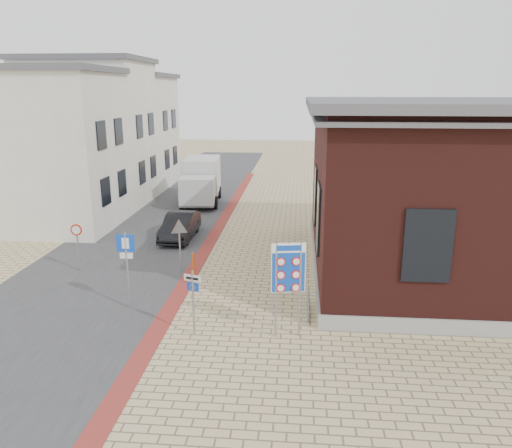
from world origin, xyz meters
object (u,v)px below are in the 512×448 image
(essen_sign, at_px, (193,294))
(bollard, at_px, (194,265))
(box_truck, at_px, (201,181))
(parking_sign, at_px, (126,257))
(sedan, at_px, (180,226))
(border_sign, at_px, (288,270))

(essen_sign, bearing_deg, bollard, 119.12)
(box_truck, relative_size, parking_sign, 2.08)
(parking_sign, bearing_deg, sedan, 88.73)
(sedan, bearing_deg, box_truck, 94.11)
(parking_sign, bearing_deg, bollard, 59.57)
(border_sign, bearing_deg, box_truck, 99.43)
(sedan, distance_m, box_truck, 8.09)
(sedan, distance_m, bollard, 5.53)
(box_truck, relative_size, bollard, 5.51)
(box_truck, xyz_separation_m, parking_sign, (0.71, -16.27, 0.38))
(box_truck, bearing_deg, essen_sign, -84.67)
(border_sign, height_order, bollard, border_sign)
(box_truck, height_order, essen_sign, box_truck)
(box_truck, bearing_deg, sedan, -91.49)
(sedan, distance_m, border_sign, 11.34)
(border_sign, xyz_separation_m, parking_sign, (-5.37, 1.52, -0.27))
(sedan, bearing_deg, bollard, -70.58)
(essen_sign, distance_m, parking_sign, 3.13)
(box_truck, height_order, parking_sign, box_truck)
(sedan, relative_size, border_sign, 1.31)
(sedan, height_order, parking_sign, parking_sign)
(box_truck, distance_m, bollard, 13.50)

